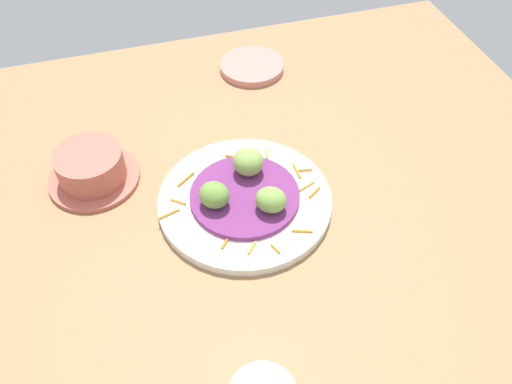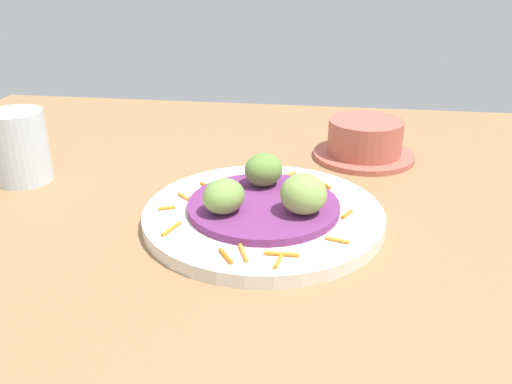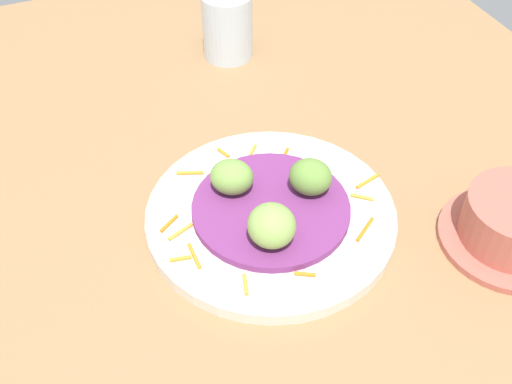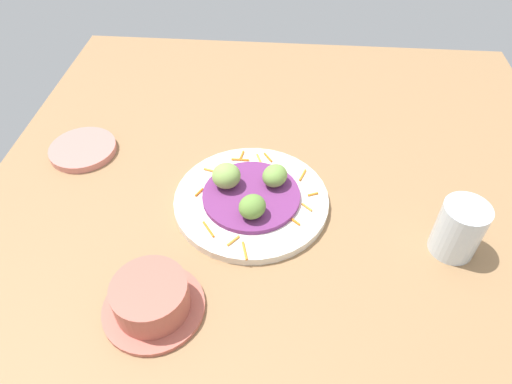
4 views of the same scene
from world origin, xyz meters
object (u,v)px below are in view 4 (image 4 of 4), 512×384
at_px(guac_scoop_center, 275,176).
at_px(guac_scoop_right, 226,176).
at_px(terracotta_bowl, 151,299).
at_px(water_glass, 459,229).
at_px(main_plate, 251,200).
at_px(guac_scoop_left, 252,207).
at_px(side_plate_small, 83,149).

relative_size(guac_scoop_center, guac_scoop_right, 0.95).
bearing_deg(terracotta_bowl, guac_scoop_center, 57.55).
xyz_separation_m(guac_scoop_center, water_glass, (0.29, -0.10, 0.00)).
height_order(main_plate, guac_scoop_left, guac_scoop_left).
distance_m(guac_scoop_right, side_plate_small, 0.32).
relative_size(side_plate_small, terracotta_bowl, 0.88).
xyz_separation_m(guac_scoop_left, guac_scoop_right, (-0.05, 0.07, 0.00)).
bearing_deg(terracotta_bowl, water_glass, 18.29).
height_order(guac_scoop_right, side_plate_small, guac_scoop_right).
relative_size(terracotta_bowl, water_glass, 1.56).
relative_size(guac_scoop_center, terracotta_bowl, 0.32).
relative_size(guac_scoop_right, water_glass, 0.53).
bearing_deg(guac_scoop_center, side_plate_small, 167.81).
bearing_deg(guac_scoop_left, guac_scoop_right, 127.29).
xyz_separation_m(main_plate, side_plate_small, (-0.35, 0.11, -0.00)).
bearing_deg(main_plate, terracotta_bowl, -118.61).
bearing_deg(side_plate_small, main_plate, -18.07).
bearing_deg(guac_scoop_center, main_plate, -142.71).
height_order(main_plate, side_plate_small, main_plate).
distance_m(guac_scoop_right, terracotta_bowl, 0.25).
bearing_deg(side_plate_small, guac_scoop_center, -12.19).
height_order(main_plate, guac_scoop_center, guac_scoop_center).
distance_m(guac_scoop_center, guac_scoop_right, 0.08).
relative_size(guac_scoop_right, terracotta_bowl, 0.34).
bearing_deg(water_glass, guac_scoop_center, 160.56).
distance_m(guac_scoop_center, terracotta_bowl, 0.30).
relative_size(guac_scoop_left, guac_scoop_right, 0.94).
distance_m(terracotta_bowl, water_glass, 0.48).
bearing_deg(water_glass, guac_scoop_left, 175.68).
xyz_separation_m(guac_scoop_left, side_plate_small, (-0.35, 0.16, -0.04)).
distance_m(side_plate_small, terracotta_bowl, 0.40).
bearing_deg(water_glass, terracotta_bowl, -161.71).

